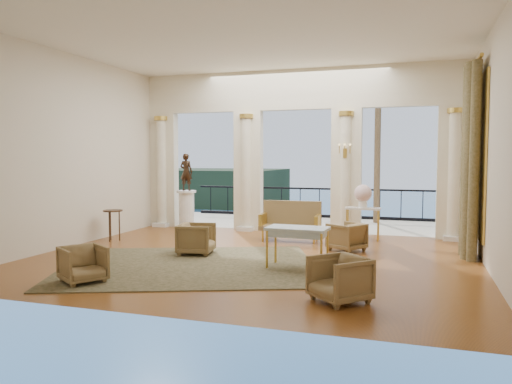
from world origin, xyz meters
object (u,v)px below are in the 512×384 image
(armchair_a, at_px, (83,262))
(pedestal, at_px, (187,210))
(settee, at_px, (291,221))
(game_table, at_px, (297,231))
(armchair_b, at_px, (339,277))
(side_table, at_px, (113,214))
(armchair_c, at_px, (347,235))
(statue, at_px, (186,172))
(armchair_d, at_px, (196,237))
(console_table, at_px, (363,213))

(armchair_a, distance_m, pedestal, 6.41)
(settee, distance_m, game_table, 3.17)
(armchair_a, xyz_separation_m, armchair_b, (4.24, 0.21, 0.03))
(side_table, bearing_deg, armchair_c, 4.61)
(armchair_b, bearing_deg, settee, 154.96)
(game_table, bearing_deg, armchair_c, 75.21)
(settee, bearing_deg, statue, 159.26)
(game_table, bearing_deg, armchair_d, 167.33)
(armchair_a, xyz_separation_m, pedestal, (-1.15, 6.30, 0.20))
(pedestal, xyz_separation_m, side_table, (-0.80, -2.53, 0.13))
(armchair_a, height_order, armchair_c, armchair_c)
(statue, bearing_deg, settee, 166.05)
(armchair_d, relative_size, pedestal, 0.66)
(armchair_b, distance_m, statue, 8.24)
(settee, distance_m, side_table, 4.46)
(armchair_d, distance_m, game_table, 2.49)
(armchair_d, bearing_deg, armchair_b, -136.74)
(armchair_a, xyz_separation_m, side_table, (-1.95, 3.77, 0.32))
(game_table, height_order, side_table, game_table)
(pedestal, distance_m, console_table, 5.16)
(side_table, bearing_deg, statue, 72.49)
(armchair_b, xyz_separation_m, armchair_d, (-3.46, 2.60, 0.00))
(armchair_c, relative_size, armchair_d, 0.94)
(game_table, bearing_deg, armchair_b, -58.53)
(game_table, distance_m, pedestal, 5.97)
(game_table, bearing_deg, statue, 138.65)
(settee, relative_size, console_table, 1.73)
(armchair_d, bearing_deg, statue, 19.09)
(statue, bearing_deg, console_table, 178.81)
(armchair_c, relative_size, game_table, 0.60)
(console_table, bearing_deg, pedestal, 176.80)
(armchair_b, bearing_deg, side_table, -166.46)
(settee, xyz_separation_m, statue, (-3.42, 1.10, 1.17))
(armchair_d, distance_m, side_table, 2.90)
(armchair_a, distance_m, settee, 5.68)
(armchair_c, xyz_separation_m, game_table, (-0.64, -2.07, 0.35))
(armchair_c, bearing_deg, statue, -80.16)
(armchair_a, distance_m, side_table, 4.25)
(game_table, height_order, statue, statue)
(armchair_d, distance_m, pedestal, 3.99)
(armchair_a, height_order, pedestal, pedestal)
(armchair_b, bearing_deg, armchair_d, -173.48)
(armchair_b, xyz_separation_m, console_table, (-0.26, 5.64, 0.31))
(game_table, distance_m, side_table, 5.35)
(armchair_c, relative_size, pedestal, 0.62)
(armchair_d, distance_m, statue, 4.19)
(armchair_b, distance_m, pedestal, 8.14)
(console_table, bearing_deg, armchair_c, -94.73)
(settee, height_order, console_table, settee)
(armchair_d, xyz_separation_m, pedestal, (-1.93, 3.49, 0.17))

